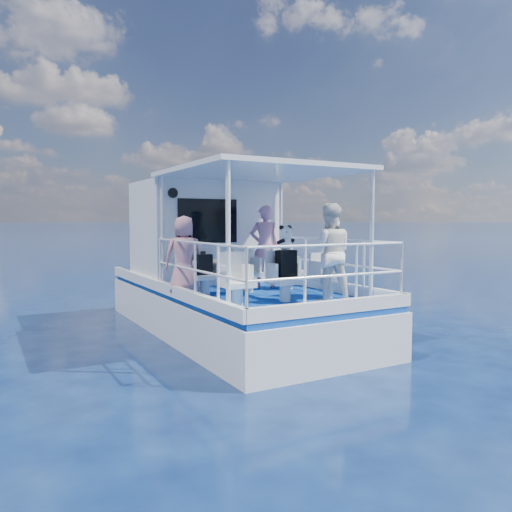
# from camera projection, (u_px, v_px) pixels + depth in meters

# --- Properties ---
(ground) EXTENTS (2000.00, 2000.00, 0.00)m
(ground) POSITION_uv_depth(u_px,v_px,m) (253.00, 340.00, 9.40)
(ground) COLOR #071539
(ground) RESTS_ON ground
(hull) EXTENTS (3.00, 7.00, 1.60)m
(hull) POSITION_uv_depth(u_px,v_px,m) (230.00, 330.00, 10.27)
(hull) COLOR white
(hull) RESTS_ON ground
(deck) EXTENTS (2.90, 6.90, 0.10)m
(deck) POSITION_uv_depth(u_px,v_px,m) (230.00, 289.00, 10.21)
(deck) COLOR #0A3792
(deck) RESTS_ON hull
(cabin) EXTENTS (2.85, 2.00, 2.20)m
(cabin) POSITION_uv_depth(u_px,v_px,m) (204.00, 232.00, 11.26)
(cabin) COLOR white
(cabin) RESTS_ON deck
(canopy) EXTENTS (3.00, 3.20, 0.08)m
(canopy) POSITION_uv_depth(u_px,v_px,m) (259.00, 172.00, 9.00)
(canopy) COLOR white
(canopy) RESTS_ON cabin
(canopy_posts) EXTENTS (2.77, 2.97, 2.20)m
(canopy_posts) POSITION_uv_depth(u_px,v_px,m) (260.00, 235.00, 9.04)
(canopy_posts) COLOR white
(canopy_posts) RESTS_ON deck
(railings) EXTENTS (2.84, 3.59, 1.00)m
(railings) POSITION_uv_depth(u_px,v_px,m) (269.00, 269.00, 8.80)
(railings) COLOR white
(railings) RESTS_ON deck
(seat_port_fwd) EXTENTS (0.48, 0.46, 0.38)m
(seat_port_fwd) POSITION_uv_depth(u_px,v_px,m) (205.00, 285.00, 9.06)
(seat_port_fwd) COLOR silver
(seat_port_fwd) RESTS_ON deck
(seat_center_fwd) EXTENTS (0.48, 0.46, 0.38)m
(seat_center_fwd) POSITION_uv_depth(u_px,v_px,m) (248.00, 282.00, 9.49)
(seat_center_fwd) COLOR silver
(seat_center_fwd) RESTS_ON deck
(seat_stbd_fwd) EXTENTS (0.48, 0.46, 0.38)m
(seat_stbd_fwd) POSITION_uv_depth(u_px,v_px,m) (288.00, 279.00, 9.93)
(seat_stbd_fwd) COLOR silver
(seat_stbd_fwd) RESTS_ON deck
(seat_port_aft) EXTENTS (0.48, 0.46, 0.38)m
(seat_port_aft) POSITION_uv_depth(u_px,v_px,m) (237.00, 294.00, 7.92)
(seat_port_aft) COLOR silver
(seat_port_aft) RESTS_ON deck
(seat_center_aft) EXTENTS (0.48, 0.46, 0.38)m
(seat_center_aft) POSITION_uv_depth(u_px,v_px,m) (285.00, 290.00, 8.36)
(seat_center_aft) COLOR silver
(seat_center_aft) RESTS_ON deck
(seat_stbd_aft) EXTENTS (0.48, 0.46, 0.38)m
(seat_stbd_aft) POSITION_uv_depth(u_px,v_px,m) (328.00, 287.00, 8.80)
(seat_stbd_aft) COLOR silver
(seat_stbd_aft) RESTS_ON deck
(passenger_port_fwd) EXTENTS (0.65, 0.58, 1.44)m
(passenger_port_fwd) POSITION_uv_depth(u_px,v_px,m) (184.00, 256.00, 8.93)
(passenger_port_fwd) COLOR #CA838C
(passenger_port_fwd) RESTS_ON deck
(passenger_stbd_fwd) EXTENTS (0.70, 0.57, 1.66)m
(passenger_stbd_fwd) POSITION_uv_depth(u_px,v_px,m) (265.00, 247.00, 10.05)
(passenger_stbd_fwd) COLOR pink
(passenger_stbd_fwd) RESTS_ON deck
(passenger_stbd_aft) EXTENTS (0.99, 0.92, 1.63)m
(passenger_stbd_aft) POSITION_uv_depth(u_px,v_px,m) (329.00, 253.00, 8.19)
(passenger_stbd_aft) COLOR white
(passenger_stbd_aft) RESTS_ON deck
(backpack_port) EXTENTS (0.28, 0.16, 0.37)m
(backpack_port) POSITION_uv_depth(u_px,v_px,m) (204.00, 265.00, 8.98)
(backpack_port) COLOR black
(backpack_port) RESTS_ON seat_port_fwd
(backpack_center) EXTENTS (0.32, 0.18, 0.48)m
(backpack_center) POSITION_uv_depth(u_px,v_px,m) (286.00, 264.00, 8.35)
(backpack_center) COLOR black
(backpack_center) RESTS_ON seat_center_aft
(compact_camera) EXTENTS (0.10, 0.06, 0.06)m
(compact_camera) POSITION_uv_depth(u_px,v_px,m) (202.00, 253.00, 8.97)
(compact_camera) COLOR black
(compact_camera) RESTS_ON backpack_port
(panda) EXTENTS (0.27, 0.22, 0.41)m
(panda) POSITION_uv_depth(u_px,v_px,m) (285.00, 238.00, 8.34)
(panda) COLOR silver
(panda) RESTS_ON backpack_center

